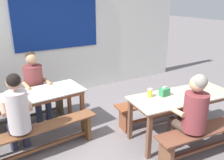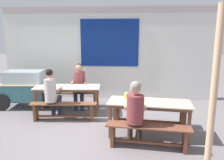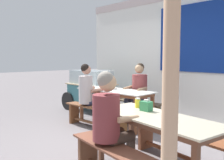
{
  "view_description": "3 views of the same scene",
  "coord_description": "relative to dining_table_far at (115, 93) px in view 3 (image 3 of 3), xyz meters",
  "views": [
    {
      "loc": [
        -1.56,
        -2.64,
        2.2
      ],
      "look_at": [
        0.33,
        0.51,
        0.9
      ],
      "focal_mm": 37.75,
      "sensor_mm": 36.0,
      "label": 1
    },
    {
      "loc": [
        0.67,
        -4.67,
        2.08
      ],
      "look_at": [
        0.3,
        0.63,
        1.0
      ],
      "focal_mm": 35.18,
      "sensor_mm": 36.0,
      "label": 2
    },
    {
      "loc": [
        2.97,
        -2.65,
        1.45
      ],
      "look_at": [
        -0.27,
        0.28,
        1.04
      ],
      "focal_mm": 40.45,
      "sensor_mm": 36.0,
      "label": 3
    }
  ],
  "objects": [
    {
      "name": "ground_plane",
      "position": [
        0.93,
        -0.95,
        -0.66
      ],
      "size": [
        40.0,
        40.0,
        0.0
      ],
      "primitive_type": "plane",
      "color": "slate"
    },
    {
      "name": "backdrop_wall",
      "position": [
        0.93,
        1.56,
        0.9
      ],
      "size": [
        6.81,
        0.23,
        2.98
      ],
      "color": "silver",
      "rests_on": "ground_plane"
    },
    {
      "name": "dining_table_far",
      "position": [
        0.0,
        0.0,
        0.0
      ],
      "size": [
        1.77,
        0.77,
        0.74
      ],
      "color": "silver",
      "rests_on": "ground_plane"
    },
    {
      "name": "dining_table_near",
      "position": [
        2.06,
        -1.24,
        0.0
      ],
      "size": [
        1.76,
        0.85,
        0.74
      ],
      "color": "#BFB699",
      "rests_on": "ground_plane"
    },
    {
      "name": "bench_far_back",
      "position": [
        -0.04,
        0.54,
        -0.37
      ],
      "size": [
        1.64,
        0.41,
        0.44
      ],
      "color": "brown",
      "rests_on": "ground_plane"
    },
    {
      "name": "bench_far_front",
      "position": [
        0.04,
        -0.54,
        -0.37
      ],
      "size": [
        1.65,
        0.38,
        0.44
      ],
      "color": "brown",
      "rests_on": "ground_plane"
    },
    {
      "name": "bench_near_back",
      "position": [
        2.12,
        -0.7,
        -0.35
      ],
      "size": [
        1.74,
        0.5,
        0.44
      ],
      "color": "brown",
      "rests_on": "ground_plane"
    },
    {
      "name": "food_cart",
      "position": [
        -1.4,
        0.44,
        -0.03
      ],
      "size": [
        1.62,
        0.89,
        1.08
      ],
      "color": "teal",
      "rests_on": "ground_plane"
    },
    {
      "name": "person_near_front",
      "position": [
        1.76,
        -1.69,
        0.07
      ],
      "size": [
        0.43,
        0.53,
        1.28
      ],
      "color": "#44332A",
      "rests_on": "ground_plane"
    },
    {
      "name": "person_left_back_turned",
      "position": [
        -0.26,
        -0.49,
        0.06
      ],
      "size": [
        0.41,
        0.55,
        1.3
      ],
      "color": "#2D3048",
      "rests_on": "ground_plane"
    },
    {
      "name": "person_center_facing",
      "position": [
        0.22,
        0.5,
        0.07
      ],
      "size": [
        0.48,
        0.58,
        1.3
      ],
      "color": "#2D354E",
      "rests_on": "ground_plane"
    },
    {
      "name": "tissue_box",
      "position": [
        1.81,
        -1.11,
        0.14
      ],
      "size": [
        0.14,
        0.1,
        0.15
      ],
      "color": "#318552",
      "rests_on": "dining_table_near"
    },
    {
      "name": "condiment_jar",
      "position": [
        1.58,
        -1.03,
        0.14
      ],
      "size": [
        0.07,
        0.07,
        0.13
      ],
      "color": "yellow",
      "rests_on": "dining_table_near"
    },
    {
      "name": "soup_bowl",
      "position": [
        -0.07,
        0.05,
        0.1
      ],
      "size": [
        0.15,
        0.15,
        0.04
      ],
      "primitive_type": "cylinder",
      "color": "silver",
      "rests_on": "dining_table_far"
    },
    {
      "name": "wooden_support_post",
      "position": [
        2.95,
        -2.23,
        0.61
      ],
      "size": [
        0.11,
        0.11,
        2.55
      ],
      "primitive_type": "cylinder",
      "color": "tan",
      "rests_on": "ground_plane"
    }
  ]
}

